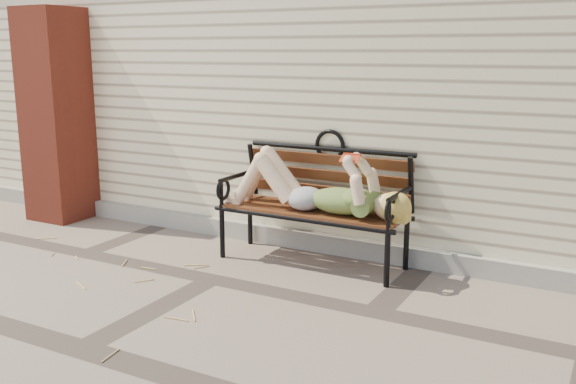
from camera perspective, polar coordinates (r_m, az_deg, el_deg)
The scene contains 7 objects.
ground at distance 4.68m, azimuth -6.74°, elevation -7.71°, with size 80.00×80.00×0.00m, color #7C695F.
house_wall at distance 7.05m, azimuth 7.38°, elevation 11.51°, with size 8.00×4.00×3.00m, color #F3E8BE.
foundation_strip at distance 5.44m, azimuth -0.86°, elevation -3.90°, with size 8.00×0.10×0.15m, color #A39E93.
brick_pillar at distance 6.53m, azimuth -19.88°, elevation 6.41°, with size 0.50×0.50×2.00m, color maroon.
garden_bench at distance 4.93m, azimuth 2.65°, elevation 0.23°, with size 1.55×0.62×1.01m.
reading_woman at distance 4.80m, azimuth 2.15°, elevation 0.33°, with size 1.47×0.33×0.46m.
straw_scatter at distance 5.18m, azimuth -18.38°, elevation -6.21°, with size 2.82×1.72×0.01m.
Camera 1 is at (2.56, -3.57, 1.61)m, focal length 40.00 mm.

